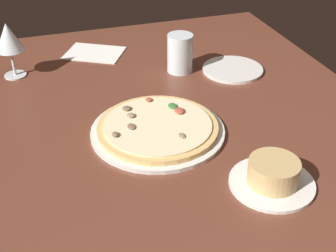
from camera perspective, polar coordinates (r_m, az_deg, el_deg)
The scene contains 7 objects.
dining_table at distance 108.17cm, azimuth 1.29°, elevation -2.69°, with size 150.00×110.00×4.00cm, color brown.
pizza_main at distance 109.03cm, azimuth -1.28°, elevation -0.32°, with size 31.62×31.62×3.36cm.
ramekin_on_saucer at distance 95.37cm, azimuth 12.74°, elevation -5.94°, with size 17.33×17.33×5.77cm.
wine_glass_near at distance 138.18cm, azimuth -19.01°, elevation 10.09°, with size 7.89×7.89×15.91cm.
water_glass at distance 136.60cm, azimuth 1.47°, elevation 8.61°, with size 7.46×7.46×11.18cm.
side_plate at distance 139.65cm, azimuth 7.95°, elevation 6.90°, with size 17.81×17.81×0.90cm, color silver.
paper_menu at distance 151.63cm, azimuth -9.03°, elevation 8.85°, with size 13.11×17.55×0.30cm, color white.
Camera 1 is at (82.93, -29.43, 64.90)cm, focal length 49.66 mm.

